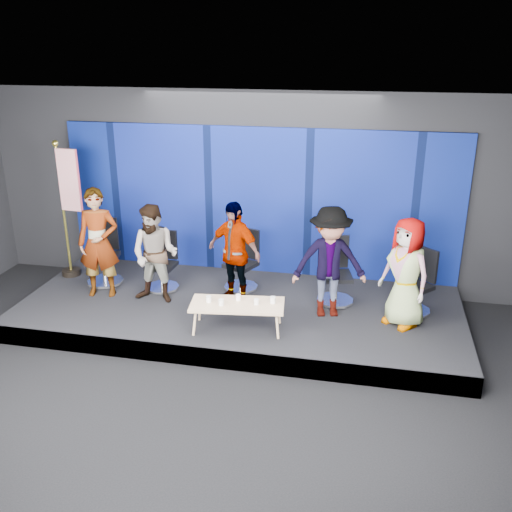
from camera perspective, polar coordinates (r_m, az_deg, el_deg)
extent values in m
plane|color=black|center=(7.28, -6.34, -15.21)|extent=(10.00, 10.00, 0.00)
cube|color=black|center=(10.08, 0.28, 6.36)|extent=(10.00, 0.02, 3.50)
cube|color=black|center=(5.95, -7.70, 13.22)|extent=(10.00, 8.00, 0.02)
cube|color=black|center=(9.27, -1.62, -5.58)|extent=(7.00, 3.00, 0.30)
cube|color=#071555|center=(10.07, 0.22, 5.46)|extent=(7.00, 0.08, 2.60)
cylinder|color=silver|center=(10.26, -14.82, -2.49)|extent=(0.74, 0.74, 0.06)
cylinder|color=silver|center=(10.17, -14.94, -1.24)|extent=(0.07, 0.07, 0.42)
cube|color=black|center=(10.09, -15.05, -0.14)|extent=(0.60, 0.60, 0.07)
cube|color=black|center=(10.21, -14.89, 2.17)|extent=(0.46, 0.15, 0.57)
imported|color=black|center=(9.53, -15.47, 1.26)|extent=(0.73, 0.56, 1.80)
cylinder|color=silver|center=(9.82, -9.31, -3.13)|extent=(0.59, 0.59, 0.06)
cylinder|color=silver|center=(9.74, -9.38, -1.98)|extent=(0.07, 0.07, 0.37)
cube|color=black|center=(9.67, -9.44, -0.96)|extent=(0.47, 0.47, 0.07)
cube|color=black|center=(9.75, -9.01, 1.18)|extent=(0.41, 0.07, 0.51)
imported|color=black|center=(9.12, -10.06, 0.17)|extent=(0.82, 0.65, 1.60)
cylinder|color=silver|center=(9.70, -1.52, -3.14)|extent=(0.76, 0.76, 0.06)
cylinder|color=silver|center=(9.61, -1.53, -1.94)|extent=(0.07, 0.07, 0.38)
cube|color=black|center=(9.54, -1.54, -0.88)|extent=(0.60, 0.60, 0.07)
cube|color=black|center=(9.60, -0.75, 1.30)|extent=(0.41, 0.21, 0.53)
imported|color=black|center=(8.99, -2.23, 0.38)|extent=(1.05, 0.75, 1.66)
cylinder|color=silver|center=(9.30, 7.89, -4.44)|extent=(0.72, 0.72, 0.06)
cylinder|color=silver|center=(9.21, 7.96, -3.15)|extent=(0.07, 0.07, 0.40)
cube|color=black|center=(9.13, 8.02, -2.01)|extent=(0.57, 0.57, 0.07)
cube|color=black|center=(9.23, 7.90, 0.45)|extent=(0.44, 0.15, 0.55)
imported|color=black|center=(8.57, 7.36, -0.62)|extent=(1.23, 0.87, 1.72)
cylinder|color=silver|center=(9.21, 15.27, -5.30)|extent=(0.81, 0.81, 0.06)
cylinder|color=silver|center=(9.12, 15.40, -4.06)|extent=(0.07, 0.07, 0.38)
cube|color=black|center=(9.04, 15.52, -2.96)|extent=(0.65, 0.65, 0.07)
cube|color=black|center=(9.10, 16.61, -0.79)|extent=(0.34, 0.32, 0.52)
imported|color=black|center=(8.50, 14.76, -1.63)|extent=(0.95, 0.93, 1.64)
cube|color=tan|center=(8.24, -1.89, -4.89)|extent=(1.41, 0.74, 0.04)
cylinder|color=tan|center=(8.22, -6.16, -6.70)|extent=(0.04, 0.04, 0.37)
cylinder|color=tan|center=(8.61, -5.64, -5.34)|extent=(0.04, 0.04, 0.37)
cylinder|color=tan|center=(8.10, 2.14, -7.03)|extent=(0.04, 0.04, 0.37)
cylinder|color=tan|center=(8.50, 2.27, -5.63)|extent=(0.04, 0.04, 0.37)
cylinder|color=white|center=(8.29, -4.75, -4.32)|extent=(0.08, 0.08, 0.09)
cylinder|color=white|center=(8.18, -3.50, -4.64)|extent=(0.08, 0.08, 0.09)
cylinder|color=white|center=(8.32, -1.78, -4.16)|extent=(0.07, 0.07, 0.09)
cylinder|color=white|center=(8.18, 0.04, -4.60)|extent=(0.07, 0.07, 0.08)
cylinder|color=white|center=(8.23, 1.70, -4.42)|extent=(0.08, 0.08, 0.10)
cylinder|color=black|center=(10.79, -17.98, -1.54)|extent=(0.32, 0.32, 0.10)
cylinder|color=gold|center=(10.43, -18.68, 4.34)|extent=(0.04, 0.04, 2.21)
sphere|color=gold|center=(10.18, -19.44, 10.58)|extent=(0.11, 0.11, 0.11)
cube|color=maroon|center=(10.16, -18.19, 7.22)|extent=(0.39, 0.10, 1.05)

